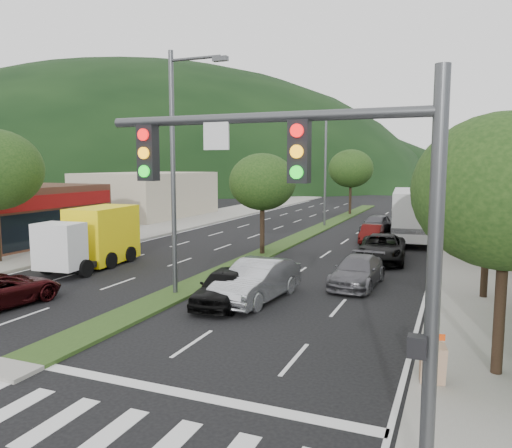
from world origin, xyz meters
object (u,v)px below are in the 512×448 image
at_px(sedan_silver, 257,280).
at_px(car_queue_b, 358,271).
at_px(streetlight_near, 177,162).
at_px(streetlight_mid, 328,163).
at_px(traffic_signal, 337,215).
at_px(a_frame_sign, 433,360).
at_px(tree_med_near, 262,182).
at_px(motorhome, 412,214).
at_px(box_truck, 95,239).
at_px(tree_r_b, 490,176).
at_px(tree_r_e, 473,171).
at_px(car_queue_d, 382,248).
at_px(car_queue_e, 377,224).
at_px(tree_med_far, 351,169).
at_px(tree_r_a, 507,192).
at_px(tree_r_d, 477,168).
at_px(tree_r_c, 482,178).
at_px(car_queue_c, 371,234).
at_px(car_queue_a, 225,287).

height_order(sedan_silver, car_queue_b, sedan_silver).
xyz_separation_m(streetlight_near, streetlight_mid, (0.00, 25.00, 0.00)).
bearing_deg(traffic_signal, sedan_silver, 118.79).
distance_m(sedan_silver, a_frame_sign, 9.09).
bearing_deg(tree_med_near, motorhome, 50.41).
height_order(motorhome, a_frame_sign, motorhome).
bearing_deg(a_frame_sign, box_truck, 143.89).
height_order(tree_med_near, motorhome, tree_med_near).
bearing_deg(box_truck, streetlight_mid, -114.03).
xyz_separation_m(tree_r_b, a_frame_sign, (-1.50, -9.28, -4.30)).
bearing_deg(tree_r_b, tree_r_e, 90.00).
height_order(car_queue_d, car_queue_e, car_queue_e).
distance_m(tree_r_e, streetlight_mid, 13.73).
distance_m(traffic_signal, car_queue_e, 32.36).
bearing_deg(tree_med_far, tree_r_a, -73.30).
height_order(tree_r_d, motorhome, tree_r_d).
height_order(tree_r_c, car_queue_b, tree_r_c).
bearing_deg(tree_med_near, streetlight_near, -88.82).
relative_size(tree_r_a, tree_med_far, 0.96).
relative_size(sedan_silver, car_queue_d, 0.92).
bearing_deg(a_frame_sign, sedan_silver, 130.75).
bearing_deg(tree_r_d, car_queue_c, -144.92).
xyz_separation_m(car_queue_d, box_truck, (-14.11, -7.25, 0.74)).
distance_m(sedan_silver, car_queue_b, 5.18).
distance_m(tree_med_near, streetlight_near, 10.07).
distance_m(tree_med_far, streetlight_mid, 11.02).
height_order(traffic_signal, car_queue_d, traffic_signal).
bearing_deg(car_queue_a, car_queue_d, 63.48).
relative_size(tree_r_e, streetlight_mid, 0.67).
bearing_deg(sedan_silver, car_queue_a, -126.83).
bearing_deg(car_queue_d, streetlight_mid, 110.74).
bearing_deg(sedan_silver, car_queue_c, 89.96).
xyz_separation_m(streetlight_mid, car_queue_d, (6.78, -14.24, -4.83)).
xyz_separation_m(tree_r_a, car_queue_a, (-9.44, 3.51, -4.10)).
relative_size(car_queue_a, box_truck, 0.64).
distance_m(traffic_signal, tree_med_near, 21.53).
height_order(traffic_signal, tree_r_b, tree_r_b).
relative_size(tree_r_a, tree_r_e, 0.99).
bearing_deg(tree_r_d, motorhome, -148.91).
bearing_deg(tree_r_a, motorhome, 99.99).
relative_size(tree_r_b, car_queue_d, 1.27).
relative_size(car_queue_a, car_queue_d, 0.77).
xyz_separation_m(streetlight_near, car_queue_c, (5.13, 17.32, -4.95)).
relative_size(tree_med_near, car_queue_c, 1.57).
bearing_deg(streetlight_mid, tree_r_b, -60.68).
bearing_deg(motorhome, tree_r_a, -85.54).
distance_m(tree_r_b, streetlight_near, 12.47).
xyz_separation_m(tree_r_b, streetlight_near, (-11.79, -4.00, 0.55)).
bearing_deg(car_queue_a, a_frame_sign, -36.16).
relative_size(streetlight_mid, sedan_silver, 2.00).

